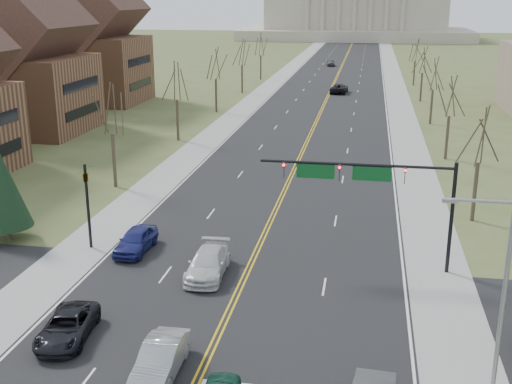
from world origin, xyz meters
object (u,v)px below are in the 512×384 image
at_px(car_sb_outer_lead, 67,326).
at_px(car_sb_inner_second, 208,263).
at_px(signal_left, 87,197).
at_px(car_sb_outer_second, 136,240).
at_px(car_sb_inner_lead, 161,359).
at_px(signal_mast, 371,181).
at_px(car_far_nb, 339,88).
at_px(street_light, 498,289).
at_px(car_far_sb, 331,63).

distance_m(car_sb_outer_lead, car_sb_inner_second, 10.23).
relative_size(signal_left, car_sb_outer_second, 1.27).
height_order(car_sb_inner_lead, car_sb_outer_lead, car_sb_inner_lead).
bearing_deg(car_sb_inner_second, car_sb_outer_second, 150.77).
xyz_separation_m(signal_mast, car_sb_inner_lead, (-9.21, -14.18, -4.95)).
relative_size(car_sb_inner_second, car_far_nb, 0.91).
bearing_deg(street_light, car_far_nb, 96.91).
height_order(signal_left, car_far_nb, signal_left).
bearing_deg(street_light, signal_mast, 111.41).
distance_m(street_light, car_sb_inner_lead, 15.17).
height_order(car_sb_inner_second, car_far_nb, car_far_nb).
xyz_separation_m(signal_mast, car_sb_inner_second, (-9.76, -3.09, -4.95)).
bearing_deg(car_far_sb, car_far_nb, -91.99).
relative_size(signal_left, car_far_nb, 1.00).
relative_size(signal_left, car_far_sb, 1.25).
xyz_separation_m(signal_mast, car_far_sb, (-10.25, 124.12, -4.93)).
bearing_deg(car_sb_outer_lead, signal_mast, 31.20).
bearing_deg(car_far_sb, signal_left, -101.53).
xyz_separation_m(car_sb_inner_second, car_far_sb, (-0.49, 127.21, 0.02)).
bearing_deg(car_sb_inner_second, car_sb_outer_lead, -122.48).
bearing_deg(street_light, car_sb_inner_lead, -177.30).
bearing_deg(car_far_nb, signal_mast, 98.65).
bearing_deg(car_sb_outer_second, signal_mast, 1.77).
xyz_separation_m(car_sb_inner_lead, car_far_nb, (3.45, 91.87, 0.04)).
height_order(signal_left, car_sb_inner_lead, signal_left).
xyz_separation_m(signal_left, car_sb_inner_lead, (9.74, -14.18, -2.91)).
xyz_separation_m(street_light, car_sb_outer_lead, (-20.22, 1.58, -4.52)).
height_order(car_sb_outer_lead, car_sb_inner_second, car_sb_inner_second).
height_order(car_sb_inner_lead, car_far_sb, car_far_sb).
bearing_deg(signal_left, car_sb_inner_second, -18.59).
height_order(signal_mast, car_sb_inner_second, signal_mast).
height_order(signal_left, car_sb_inner_second, signal_left).
bearing_deg(signal_left, car_sb_outer_lead, -71.35).
bearing_deg(car_sb_inner_second, signal_mast, 15.40).
bearing_deg(car_sb_outer_second, car_sb_outer_lead, -85.42).
height_order(car_far_nb, car_far_sb, car_far_nb).
xyz_separation_m(street_light, car_far_sb, (-15.54, 137.62, -4.40)).
bearing_deg(signal_left, signal_mast, -0.00).
height_order(car_sb_outer_lead, car_far_sb, car_far_sb).
bearing_deg(car_sb_inner_lead, signal_left, 123.73).
distance_m(signal_left, car_far_sb, 124.45).
distance_m(signal_left, car_far_nb, 78.85).
height_order(signal_mast, car_far_sb, signal_mast).
relative_size(signal_left, car_sb_outer_lead, 1.21).
relative_size(street_light, car_sb_inner_lead, 1.88).
relative_size(car_sb_inner_lead, car_sb_inner_second, 0.88).
bearing_deg(car_sb_inner_second, car_far_sb, 88.06).
distance_m(signal_mast, car_sb_outer_second, 16.35).
bearing_deg(signal_mast, car_sb_inner_second, -162.44).
xyz_separation_m(car_sb_inner_second, car_far_nb, (4.00, 80.77, 0.04)).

